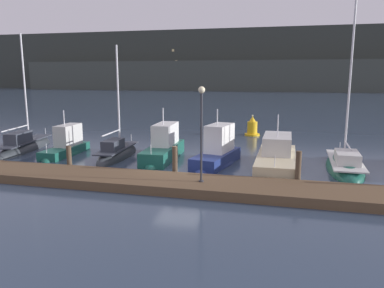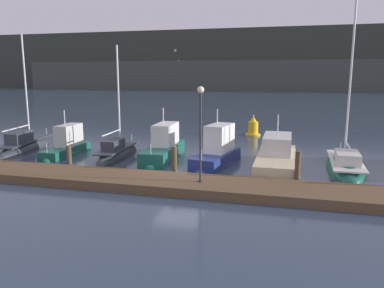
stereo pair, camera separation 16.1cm
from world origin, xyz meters
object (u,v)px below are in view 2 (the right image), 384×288
Objects in this scene: motorboat_berth_5 at (217,156)px; sailboat_berth_7 at (345,168)px; motorboat_berth_2 at (67,150)px; motorboat_berth_4 at (164,153)px; dock_lamppost at (201,120)px; sailboat_berth_1 at (26,148)px; channel_buoy at (253,128)px; sailboat_berth_3 at (118,156)px; motorboat_berth_6 at (276,163)px.

sailboat_berth_7 reaches higher than motorboat_berth_5.
motorboat_berth_2 is 7.01m from motorboat_berth_4.
motorboat_berth_4 is 7.88m from dock_lamppost.
motorboat_berth_4 is (10.78, -0.25, 0.26)m from sailboat_berth_1.
channel_buoy is (-6.39, 11.14, 0.58)m from sailboat_berth_7.
motorboat_berth_4 is (3.14, 0.36, 0.29)m from sailboat_berth_3.
sailboat_berth_3 is at bearing 140.73° from dock_lamppost.
sailboat_berth_7 is at bearing -0.75° from sailboat_berth_1.
sailboat_berth_3 is 10.44m from motorboat_berth_6.
motorboat_berth_4 is 3.74m from motorboat_berth_5.
motorboat_berth_4 is at bearing 170.54° from motorboat_berth_5.
motorboat_berth_5 is at bearing -2.13° from sailboat_berth_3.
motorboat_berth_6 is at bearing -3.33° from sailboat_berth_1.
motorboat_berth_5 reaches higher than motorboat_berth_4.
channel_buoy is (1.13, 11.71, 0.19)m from motorboat_berth_5.
sailboat_berth_3 is 3.18m from motorboat_berth_4.
dock_lamppost reaches higher than motorboat_berth_2.
sailboat_berth_1 is 1.80× the size of motorboat_berth_2.
sailboat_berth_7 is at bearing 39.90° from dock_lamppost.
motorboat_berth_6 is (7.28, -0.81, -0.06)m from motorboat_berth_4.
channel_buoy is (15.60, 10.85, 0.56)m from sailboat_berth_1.
sailboat_berth_3 reaches higher than motorboat_berth_5.
sailboat_berth_1 is 14.49m from motorboat_berth_5.
sailboat_berth_3 is at bearing -173.47° from motorboat_berth_4.
dock_lamppost reaches higher than motorboat_berth_4.
sailboat_berth_7 is at bearing 4.36° from motorboat_berth_5.
channel_buoy is 0.42× the size of dock_lamppost.
motorboat_berth_2 is 0.69× the size of motorboat_berth_6.
motorboat_berth_5 is 6.25m from dock_lamppost.
channel_buoy is at bearing 55.21° from sailboat_berth_3.
sailboat_berth_7 is 2.29× the size of dock_lamppost.
sailboat_berth_7 is (11.21, -0.04, -0.29)m from motorboat_berth_4.
motorboat_berth_2 is 18.21m from sailboat_berth_7.
motorboat_berth_4 is 1.39× the size of dock_lamppost.
motorboat_berth_5 is (10.68, -0.24, 0.17)m from motorboat_berth_2.
dock_lamppost is (3.92, -6.13, 3.02)m from motorboat_berth_4.
sailboat_berth_1 is 19.01m from channel_buoy.
motorboat_berth_6 is 7.02m from dock_lamppost.
sailboat_berth_1 is 3.83m from motorboat_berth_2.
motorboat_berth_5 reaches higher than motorboat_berth_6.
motorboat_berth_2 is at bearing -179.81° from sailboat_berth_3.
sailboat_berth_3 is 1.50× the size of motorboat_berth_5.
motorboat_berth_4 reaches higher than channel_buoy.
sailboat_berth_1 is 0.89× the size of sailboat_berth_7.
motorboat_berth_4 is at bearing 6.53° from sailboat_berth_3.
sailboat_berth_7 is (3.92, 0.76, -0.23)m from motorboat_berth_6.
sailboat_berth_7 is 5.45× the size of channel_buoy.
motorboat_berth_6 reaches higher than channel_buoy.
sailboat_berth_3 is 9.70m from dock_lamppost.
motorboat_berth_6 is (14.28, -0.43, 0.00)m from motorboat_berth_2.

